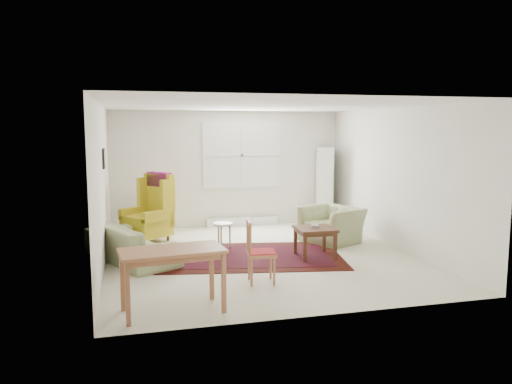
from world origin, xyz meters
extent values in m
cube|color=beige|center=(0.00, 0.00, 0.00)|extent=(5.00, 5.50, 0.01)
cube|color=white|center=(0.00, 0.00, 2.50)|extent=(5.00, 5.50, 0.01)
cube|color=silver|center=(0.00, 2.75, 1.25)|extent=(5.00, 0.04, 2.50)
cube|color=silver|center=(0.00, -2.75, 1.25)|extent=(5.00, 0.04, 2.50)
cube|color=silver|center=(-2.50, 0.00, 1.25)|extent=(0.04, 5.50, 2.50)
cube|color=silver|center=(2.50, 0.00, 1.25)|extent=(0.04, 5.50, 2.50)
cube|color=white|center=(0.30, 2.73, 1.55)|extent=(1.72, 0.06, 1.42)
cube|color=white|center=(0.30, 2.73, 1.55)|extent=(1.60, 0.02, 1.30)
cube|color=silver|center=(0.30, 2.67, 0.09)|extent=(1.60, 0.12, 0.18)
cube|color=black|center=(-2.48, 0.50, 1.65)|extent=(0.03, 0.42, 0.32)
cube|color=tan|center=(-2.46, 0.50, 1.65)|extent=(0.01, 0.34, 0.24)
imported|color=#8A9362|center=(-2.10, 0.30, 0.41)|extent=(1.56, 2.16, 0.81)
imported|color=#8A9362|center=(1.57, 0.70, 0.40)|extent=(1.24, 1.30, 0.79)
camera|label=1|loc=(-2.10, -7.89, 2.14)|focal=35.00mm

